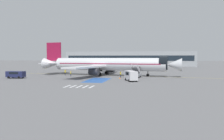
% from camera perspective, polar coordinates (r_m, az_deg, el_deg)
% --- Properties ---
extents(ground_plane, '(600.00, 600.00, 0.00)m').
position_cam_1_polar(ground_plane, '(65.56, -0.68, -1.48)').
color(ground_plane, slate).
extents(apron_leadline_yellow, '(77.38, 11.76, 0.01)m').
position_cam_1_polar(apron_leadline_yellow, '(66.32, -0.94, -1.42)').
color(apron_leadline_yellow, gold).
rests_on(apron_leadline_yellow, ground_plane).
extents(apron_stand_patch_blue, '(4.93, 11.46, 0.01)m').
position_cam_1_polar(apron_stand_patch_blue, '(52.71, -3.82, -2.65)').
color(apron_stand_patch_blue, '#2856A8').
rests_on(apron_stand_patch_blue, ground_plane).
extents(apron_walkway_bar_0, '(0.44, 3.60, 0.01)m').
position_cam_1_polar(apron_walkway_bar_0, '(42.35, -11.62, -4.17)').
color(apron_walkway_bar_0, silver).
rests_on(apron_walkway_bar_0, ground_plane).
extents(apron_walkway_bar_1, '(0.44, 3.60, 0.01)m').
position_cam_1_polar(apron_walkway_bar_1, '(41.93, -10.09, -4.22)').
color(apron_walkway_bar_1, silver).
rests_on(apron_walkway_bar_1, ground_plane).
extents(apron_walkway_bar_2, '(0.44, 3.60, 0.01)m').
position_cam_1_polar(apron_walkway_bar_2, '(41.53, -8.53, -4.28)').
color(apron_walkway_bar_2, silver).
rests_on(apron_walkway_bar_2, ground_plane).
extents(apron_walkway_bar_3, '(0.44, 3.60, 0.01)m').
position_cam_1_polar(apron_walkway_bar_3, '(41.17, -6.94, -4.33)').
color(apron_walkway_bar_3, silver).
rests_on(apron_walkway_bar_3, ground_plane).
extents(apron_walkway_bar_4, '(0.44, 3.60, 0.01)m').
position_cam_1_polar(apron_walkway_bar_4, '(40.84, -5.33, -4.39)').
color(apron_walkway_bar_4, silver).
rests_on(apron_walkway_bar_4, ground_plane).
extents(airliner, '(44.09, 33.16, 10.35)m').
position_cam_1_polar(airliner, '(66.34, -1.46, 1.52)').
color(airliner, silver).
rests_on(airliner, ground_plane).
extents(boarding_stairs_forward, '(2.89, 5.46, 3.74)m').
position_cam_1_polar(boarding_stairs_forward, '(59.42, 6.22, -1.07)').
color(boarding_stairs_forward, '#ADB2BA').
rests_on(boarding_stairs_forward, ground_plane).
extents(fuel_tanker, '(9.40, 3.75, 3.34)m').
position_cam_1_polar(fuel_tanker, '(86.50, -2.59, 0.79)').
color(fuel_tanker, '#38383D').
rests_on(fuel_tanker, ground_plane).
extents(service_van_0, '(3.55, 5.45, 2.34)m').
position_cam_1_polar(service_van_0, '(50.73, 4.98, -1.31)').
color(service_van_0, silver).
rests_on(service_van_0, ground_plane).
extents(service_van_1, '(4.67, 2.19, 1.84)m').
position_cam_1_polar(service_van_1, '(62.49, -23.83, -0.96)').
color(service_van_1, '#1E234C').
rests_on(service_van_1, ground_plane).
extents(ground_crew_0, '(0.33, 0.47, 1.60)m').
position_cam_1_polar(ground_crew_0, '(64.36, -10.73, -0.81)').
color(ground_crew_0, '#191E38').
rests_on(ground_crew_0, ground_plane).
extents(ground_crew_1, '(0.49, 0.43, 1.78)m').
position_cam_1_polar(ground_crew_1, '(68.16, -12.13, -0.50)').
color(ground_crew_1, '#2D2D33').
rests_on(ground_crew_1, ground_plane).
extents(ground_crew_2, '(0.38, 0.49, 1.72)m').
position_cam_1_polar(ground_crew_2, '(59.17, 2.24, -1.03)').
color(ground_crew_2, '#191E38').
rests_on(ground_crew_2, ground_plane).
extents(traffic_cone_0, '(0.41, 0.41, 0.45)m').
position_cam_1_polar(traffic_cone_0, '(56.50, 2.08, -2.01)').
color(traffic_cone_0, orange).
rests_on(traffic_cone_0, ground_plane).
extents(traffic_cone_1, '(0.49, 0.49, 0.55)m').
position_cam_1_polar(traffic_cone_1, '(55.31, 3.76, -2.09)').
color(traffic_cone_1, orange).
rests_on(traffic_cone_1, ground_plane).
extents(terminal_building, '(81.50, 12.10, 9.16)m').
position_cam_1_polar(terminal_building, '(141.80, 4.52, 2.93)').
color(terminal_building, '#9EA3A8').
rests_on(terminal_building, ground_plane).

